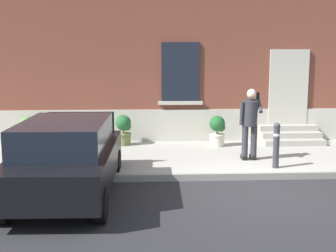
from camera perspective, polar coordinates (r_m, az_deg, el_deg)
name	(u,v)px	position (r m, az deg, el deg)	size (l,w,h in m)	color
ground_plane	(261,193)	(9.22, 11.77, -8.29)	(80.00, 80.00, 0.00)	#232326
sidewalk	(234,157)	(11.83, 8.34, -3.89)	(24.00, 3.60, 0.15)	#99968E
curb_edge	(250,176)	(10.07, 10.42, -6.29)	(24.00, 0.12, 0.15)	gray
building_facade	(220,20)	(14.00, 6.67, 13.23)	(24.00, 1.52, 7.50)	brown
entrance_stoop	(290,136)	(13.62, 15.22, -1.25)	(1.75, 0.96, 0.48)	#9E998E
hatchback_car_black	(67,157)	(8.82, -12.70, -3.80)	(1.88, 4.11, 1.50)	black
bollard_near_person	(276,144)	(10.48, 13.59, -2.19)	(0.15, 0.15, 1.04)	#333338
person_on_phone	(250,120)	(11.03, 10.40, 0.80)	(0.51, 0.48, 1.75)	#2D2D33
planter_terracotta	(28,131)	(13.07, -17.30, -0.59)	(0.44, 0.44, 0.86)	#B25B38
planter_olive	(124,129)	(12.79, -5.64, -0.41)	(0.44, 0.44, 0.86)	#606B38
planter_cream	(217,130)	(12.67, 6.30, -0.52)	(0.44, 0.44, 0.86)	beige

